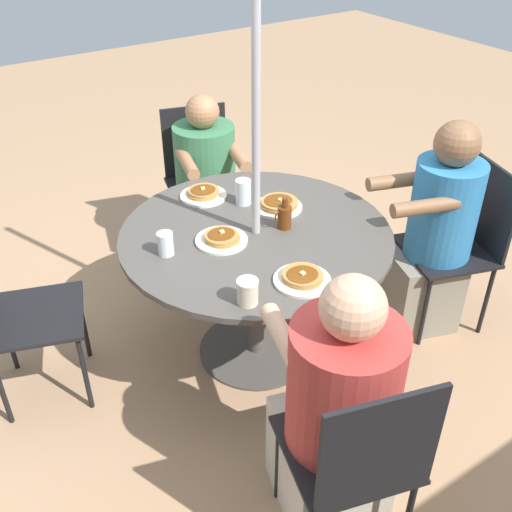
# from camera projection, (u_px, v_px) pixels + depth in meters

# --- Properties ---
(ground_plane) EXTENTS (12.00, 12.00, 0.00)m
(ground_plane) POSITION_uv_depth(u_px,v_px,m) (256.00, 350.00, 3.18)
(ground_plane) COLOR tan
(patio_table) EXTENTS (1.27, 1.27, 0.74)m
(patio_table) POSITION_uv_depth(u_px,v_px,m) (256.00, 253.00, 2.83)
(patio_table) COLOR #4C4742
(patio_table) RESTS_ON ground
(umbrella_pole) EXTENTS (0.04, 0.04, 2.25)m
(umbrella_pole) POSITION_uv_depth(u_px,v_px,m) (256.00, 155.00, 2.55)
(umbrella_pole) COLOR #ADADB2
(umbrella_pole) RESTS_ON ground
(patio_chair_north) EXTENTS (0.54, 0.54, 0.91)m
(patio_chair_north) POSITION_uv_depth(u_px,v_px,m) (10.00, 307.00, 2.65)
(patio_chair_north) COLOR black
(patio_chair_north) RESTS_ON ground
(patio_chair_east) EXTENTS (0.53, 0.53, 0.91)m
(patio_chair_east) POSITION_uv_depth(u_px,v_px,m) (358.00, 455.00, 2.00)
(patio_chair_east) COLOR black
(patio_chair_east) RESTS_ON ground
(diner_east) EXTENTS (0.49, 0.56, 1.15)m
(diner_east) POSITION_uv_depth(u_px,v_px,m) (336.00, 417.00, 2.14)
(diner_east) COLOR beige
(diner_east) RESTS_ON ground
(patio_chair_south) EXTENTS (0.54, 0.54, 0.91)m
(patio_chair_south) POSITION_uv_depth(u_px,v_px,m) (463.00, 237.00, 3.13)
(patio_chair_south) COLOR black
(patio_chair_south) RESTS_ON ground
(diner_south) EXTENTS (0.57, 0.47, 1.17)m
(diner_south) POSITION_uv_depth(u_px,v_px,m) (434.00, 239.00, 3.08)
(diner_south) COLOR gray
(diner_south) RESTS_ON ground
(patio_chair_west) EXTENTS (0.53, 0.53, 0.91)m
(patio_chair_west) POSITION_uv_depth(u_px,v_px,m) (200.00, 172.00, 3.77)
(patio_chair_west) COLOR black
(patio_chair_west) RESTS_ON ground
(diner_west) EXTENTS (0.47, 0.58, 1.07)m
(diner_west) POSITION_uv_depth(u_px,v_px,m) (208.00, 190.00, 3.66)
(diner_west) COLOR slate
(diner_west) RESTS_ON ground
(pancake_plate_a) EXTENTS (0.24, 0.24, 0.05)m
(pancake_plate_a) POSITION_uv_depth(u_px,v_px,m) (279.00, 205.00, 2.94)
(pancake_plate_a) COLOR silver
(pancake_plate_a) RESTS_ON patio_table
(pancake_plate_b) EXTENTS (0.24, 0.24, 0.05)m
(pancake_plate_b) POSITION_uv_depth(u_px,v_px,m) (302.00, 278.00, 2.44)
(pancake_plate_b) COLOR silver
(pancake_plate_b) RESTS_ON patio_table
(pancake_plate_c) EXTENTS (0.24, 0.24, 0.05)m
(pancake_plate_c) POSITION_uv_depth(u_px,v_px,m) (222.00, 239.00, 2.69)
(pancake_plate_c) COLOR silver
(pancake_plate_c) RESTS_ON patio_table
(pancake_plate_d) EXTENTS (0.24, 0.24, 0.05)m
(pancake_plate_d) POSITION_uv_depth(u_px,v_px,m) (203.00, 194.00, 3.04)
(pancake_plate_d) COLOR silver
(pancake_plate_d) RESTS_ON patio_table
(syrup_bottle) EXTENTS (0.09, 0.07, 0.16)m
(syrup_bottle) POSITION_uv_depth(u_px,v_px,m) (284.00, 216.00, 2.77)
(syrup_bottle) COLOR #602D0F
(syrup_bottle) RESTS_ON patio_table
(coffee_cup) EXTENTS (0.09, 0.09, 0.11)m
(coffee_cup) POSITION_uv_depth(u_px,v_px,m) (248.00, 292.00, 2.30)
(coffee_cup) COLOR beige
(coffee_cup) RESTS_ON patio_table
(drinking_glass_a) EXTENTS (0.08, 0.08, 0.13)m
(drinking_glass_a) POSITION_uv_depth(u_px,v_px,m) (243.00, 192.00, 2.96)
(drinking_glass_a) COLOR silver
(drinking_glass_a) RESTS_ON patio_table
(drinking_glass_b) EXTENTS (0.07, 0.07, 0.11)m
(drinking_glass_b) POSITION_uv_depth(u_px,v_px,m) (165.00, 244.00, 2.59)
(drinking_glass_b) COLOR silver
(drinking_glass_b) RESTS_ON patio_table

